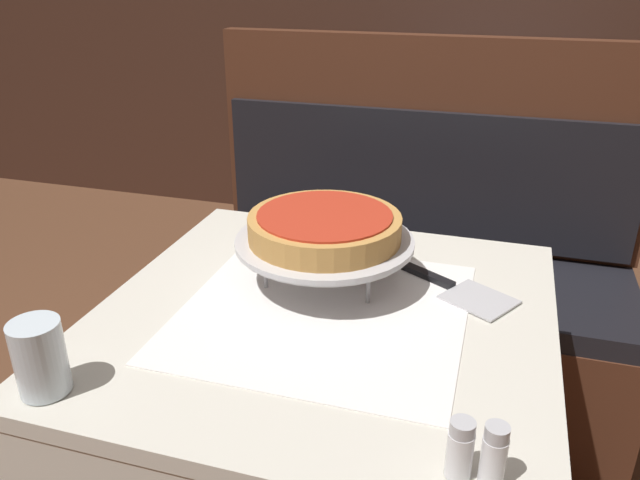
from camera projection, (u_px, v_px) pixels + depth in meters
name	position (u px, v px, depth m)	size (l,w,h in m)	color
dining_table_front	(324.00, 354.00, 1.16)	(0.80, 0.80, 0.78)	beige
dining_table_rear	(481.00, 135.00, 2.59)	(0.79, 0.79, 0.78)	#194799
booth_bench	(408.00, 308.00, 1.98)	(1.32, 0.51, 1.15)	#4C2819
pizza_pan_stand	(325.00, 243.00, 1.19)	(0.34, 0.34, 0.09)	#ADADB2
deep_dish_pizza	(325.00, 226.00, 1.17)	(0.29, 0.29, 0.05)	#C68E47
pizza_server	(452.00, 287.00, 1.19)	(0.27, 0.19, 0.01)	#BCBCC1
water_glass_near	(40.00, 357.00, 0.89)	(0.07, 0.07, 0.11)	silver
salt_shaker	(460.00, 449.00, 0.75)	(0.03, 0.03, 0.08)	silver
pepper_shaker	(494.00, 455.00, 0.74)	(0.03, 0.03, 0.08)	silver
condiment_caddy	(505.00, 105.00, 2.47)	(0.12, 0.12, 0.17)	black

